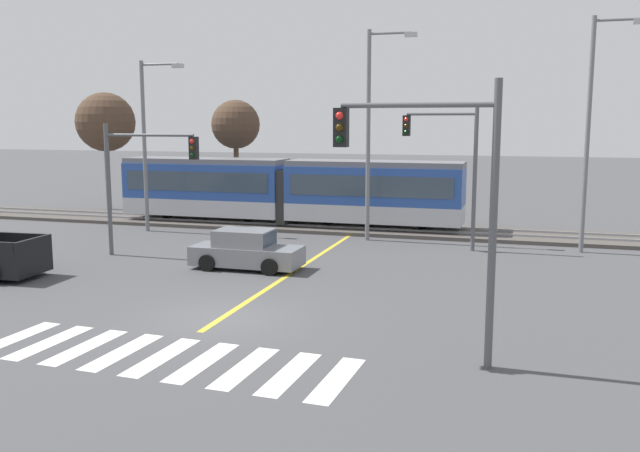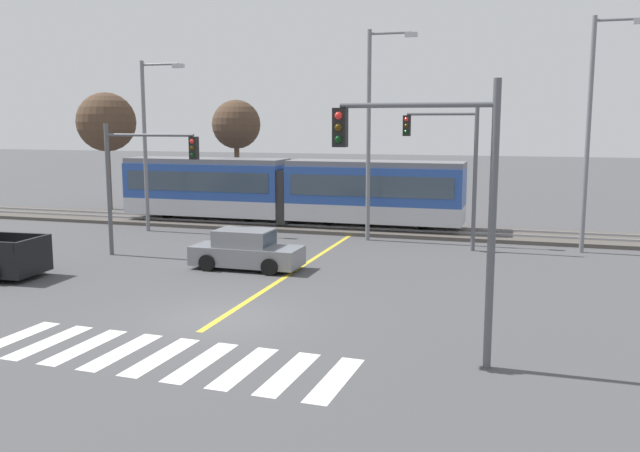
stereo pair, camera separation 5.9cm
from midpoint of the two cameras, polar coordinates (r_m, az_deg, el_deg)
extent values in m
plane|color=#474749|center=(19.79, -8.36, -7.69)|extent=(200.00, 200.00, 0.00)
cube|color=#4C4742|center=(35.30, 3.17, -0.20)|extent=(120.00, 4.00, 0.18)
cube|color=#939399|center=(34.59, 2.89, -0.15)|extent=(120.00, 0.08, 0.10)
cube|color=#939399|center=(35.97, 3.44, 0.19)|extent=(120.00, 0.08, 0.10)
cube|color=#B7BAC1|center=(38.11, -9.55, 1.70)|extent=(9.00, 2.60, 0.90)
cube|color=#284C9E|center=(37.96, -9.60, 3.80)|extent=(9.00, 2.60, 1.90)
cube|color=#384756|center=(36.78, -10.51, 3.70)|extent=(8.28, 0.04, 1.04)
cube|color=slate|center=(37.89, -9.64, 5.44)|extent=(9.00, 2.39, 0.28)
cylinder|color=black|center=(37.14, -6.10, 0.89)|extent=(0.70, 0.20, 0.70)
cylinder|color=black|center=(39.31, -12.77, 1.16)|extent=(0.70, 0.20, 0.70)
cube|color=#B7BAC1|center=(34.98, 4.56, 1.18)|extent=(9.00, 2.60, 0.90)
cube|color=#284C9E|center=(34.83, 4.59, 3.46)|extent=(9.00, 2.60, 1.90)
cube|color=#384756|center=(33.54, 4.12, 3.35)|extent=(8.28, 0.04, 1.04)
cube|color=slate|center=(34.75, 4.61, 5.25)|extent=(9.00, 2.39, 0.28)
cylinder|color=black|center=(34.62, 8.56, 0.27)|extent=(0.70, 0.20, 0.70)
cylinder|color=black|center=(35.64, 0.66, 0.61)|extent=(0.70, 0.20, 0.70)
cube|color=#2D2D2D|center=(36.19, -2.80, 2.56)|extent=(0.50, 2.34, 2.80)
cube|color=silver|center=(19.56, -24.36, -8.57)|extent=(0.68, 2.82, 0.01)
cube|color=silver|center=(18.84, -21.90, -9.07)|extent=(0.68, 2.82, 0.01)
cube|color=silver|center=(18.16, -19.24, -9.59)|extent=(0.68, 2.82, 0.01)
cube|color=silver|center=(17.52, -16.37, -10.12)|extent=(0.68, 2.82, 0.01)
cube|color=silver|center=(16.93, -13.29, -10.67)|extent=(0.68, 2.82, 0.01)
cube|color=silver|center=(16.39, -9.98, -11.22)|extent=(0.68, 2.82, 0.01)
cube|color=silver|center=(15.91, -6.44, -11.77)|extent=(0.68, 2.82, 0.01)
cube|color=silver|center=(15.49, -2.68, -12.30)|extent=(0.68, 2.82, 0.01)
cube|color=silver|center=(15.14, 1.29, -12.80)|extent=(0.68, 2.82, 0.01)
cube|color=gold|center=(25.80, -2.08, -3.72)|extent=(0.20, 16.14, 0.01)
cube|color=gray|center=(26.07, -6.23, -2.48)|extent=(4.21, 1.72, 0.72)
cube|color=gray|center=(25.99, -6.46, -0.99)|extent=(2.11, 1.53, 0.64)
cube|color=#384756|center=(25.61, -4.40, -1.10)|extent=(0.11, 1.43, 0.52)
cube|color=#384756|center=(26.70, -5.80, -0.72)|extent=(1.79, 0.05, 0.48)
cylinder|color=black|center=(26.43, -2.98, -2.72)|extent=(0.64, 0.22, 0.64)
cylinder|color=black|center=(24.88, -4.32, -3.46)|extent=(0.64, 0.22, 0.64)
cylinder|color=black|center=(27.38, -7.95, -2.39)|extent=(0.64, 0.22, 0.64)
cylinder|color=black|center=(25.88, -9.53, -3.08)|extent=(0.64, 0.22, 0.64)
cube|color=black|center=(27.60, -24.32, -0.88)|extent=(2.70, 0.28, 0.36)
cube|color=black|center=(26.02, -23.06, -1.35)|extent=(0.23, 1.96, 0.36)
cylinder|color=black|center=(27.59, -23.54, -2.79)|extent=(0.81, 0.33, 0.80)
cylinder|color=#515459|center=(29.96, 12.85, 4.00)|extent=(0.18, 0.18, 6.41)
cylinder|color=#515459|center=(30.00, 10.13, 9.27)|extent=(3.00, 0.12, 0.12)
cube|color=black|center=(30.21, 7.25, 8.38)|extent=(0.32, 0.28, 0.90)
sphere|color=red|center=(30.06, 7.21, 8.89)|extent=(0.18, 0.18, 0.18)
sphere|color=#3A2706|center=(30.06, 7.20, 8.38)|extent=(0.18, 0.18, 0.18)
sphere|color=black|center=(30.07, 7.19, 7.86)|extent=(0.18, 0.18, 0.18)
cylinder|color=#515459|center=(15.48, 14.26, -0.12)|extent=(0.18, 0.18, 6.50)
cylinder|color=#515459|center=(15.48, 8.06, 10.05)|extent=(3.50, 0.12, 0.12)
cube|color=black|center=(15.84, 1.68, 8.29)|extent=(0.32, 0.28, 0.90)
sphere|color=red|center=(15.70, 1.55, 9.27)|extent=(0.18, 0.18, 0.18)
sphere|color=#3A2706|center=(15.70, 1.54, 8.29)|extent=(0.18, 0.18, 0.18)
sphere|color=black|center=(15.70, 1.54, 7.30)|extent=(0.18, 0.18, 0.18)
cylinder|color=#515459|center=(29.68, -17.44, 2.91)|extent=(0.18, 0.18, 5.52)
cylinder|color=#515459|center=(28.48, -14.28, 7.43)|extent=(4.00, 0.12, 0.12)
cube|color=black|center=(27.52, -10.64, 6.47)|extent=(0.32, 0.28, 0.90)
sphere|color=red|center=(27.38, -10.80, 7.02)|extent=(0.18, 0.18, 0.18)
sphere|color=#3A2706|center=(27.39, -10.79, 6.45)|extent=(0.18, 0.18, 0.18)
sphere|color=black|center=(27.40, -10.77, 5.89)|extent=(0.18, 0.18, 0.18)
cylinder|color=slate|center=(35.73, -14.61, 6.43)|extent=(0.20, 0.20, 8.60)
cylinder|color=slate|center=(35.31, -13.43, 13.11)|extent=(2.03, 0.12, 0.12)
cube|color=#B2B2B7|center=(34.81, -11.94, 13.06)|extent=(0.56, 0.28, 0.20)
cylinder|color=slate|center=(31.91, 4.02, 7.48)|extent=(0.20, 0.20, 9.75)
cylinder|color=slate|center=(31.95, 5.86, 15.86)|extent=(1.92, 0.12, 0.12)
cube|color=#B2B2B7|center=(31.77, 7.62, 15.69)|extent=(0.56, 0.28, 0.20)
cylinder|color=slate|center=(30.87, 21.55, 6.99)|extent=(0.20, 0.20, 9.90)
cylinder|color=slate|center=(31.23, 23.71, 15.63)|extent=(1.75, 0.12, 0.12)
cylinder|color=brown|center=(45.59, -17.48, 4.37)|extent=(0.32, 0.32, 4.84)
sphere|color=#4C3828|center=(45.48, -17.66, 8.35)|extent=(3.72, 3.72, 3.72)
cylinder|color=brown|center=(42.72, -7.08, 4.44)|extent=(0.32, 0.32, 4.83)
sphere|color=#4C3828|center=(42.60, -7.16, 8.49)|extent=(3.01, 3.01, 3.01)
camera|label=1|loc=(0.03, -90.07, -0.01)|focal=38.00mm
camera|label=2|loc=(0.03, 89.93, 0.01)|focal=38.00mm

